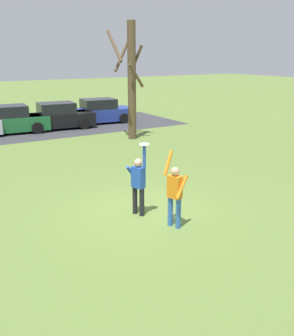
# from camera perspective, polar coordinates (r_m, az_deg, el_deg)

# --- Properties ---
(ground_plane) EXTENTS (120.00, 120.00, 0.00)m
(ground_plane) POSITION_cam_1_polar(r_m,az_deg,el_deg) (11.38, -0.73, -6.46)
(ground_plane) COLOR olive
(person_catcher) EXTENTS (0.48, 0.59, 2.08)m
(person_catcher) POSITION_cam_1_polar(r_m,az_deg,el_deg) (10.88, -1.29, -2.04)
(person_catcher) COLOR black
(person_catcher) RESTS_ON ground_plane
(person_defender) EXTENTS (0.56, 0.63, 2.04)m
(person_defender) POSITION_cam_1_polar(r_m,az_deg,el_deg) (10.13, 4.09, -3.51)
(person_defender) COLOR #3366B7
(person_defender) RESTS_ON ground_plane
(frisbee_disc) EXTENTS (0.27, 0.27, 0.02)m
(frisbee_disc) POSITION_cam_1_polar(r_m,az_deg,el_deg) (10.43, -0.40, 3.50)
(frisbee_disc) COLOR white
(frisbee_disc) RESTS_ON person_catcher
(parked_car_green) EXTENTS (4.24, 2.31, 1.59)m
(parked_car_green) POSITION_cam_1_polar(r_m,az_deg,el_deg) (23.89, -19.36, 6.59)
(parked_car_green) COLOR #1E6633
(parked_car_green) RESTS_ON ground_plane
(parked_car_black) EXTENTS (4.24, 2.31, 1.59)m
(parked_car_black) POSITION_cam_1_polar(r_m,az_deg,el_deg) (24.53, -12.83, 7.34)
(parked_car_black) COLOR black
(parked_car_black) RESTS_ON ground_plane
(parked_car_blue) EXTENTS (4.24, 2.31, 1.59)m
(parked_car_blue) POSITION_cam_1_polar(r_m,az_deg,el_deg) (26.16, -6.86, 8.17)
(parked_car_blue) COLOR #233893
(parked_car_blue) RESTS_ON ground_plane
(parking_strip) EXTENTS (21.08, 6.40, 0.01)m
(parking_strip) POSITION_cam_1_polar(r_m,az_deg,el_deg) (24.26, -19.05, 5.02)
(parking_strip) COLOR #38383D
(parking_strip) RESTS_ON ground_plane
(bare_tree_tall) EXTENTS (1.76, 1.96, 6.04)m
(bare_tree_tall) POSITION_cam_1_polar(r_m,az_deg,el_deg) (20.76, -2.37, 12.97)
(bare_tree_tall) COLOR brown
(bare_tree_tall) RESTS_ON ground_plane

